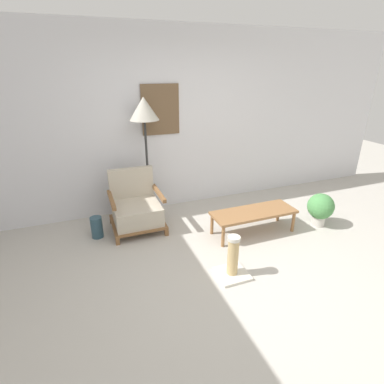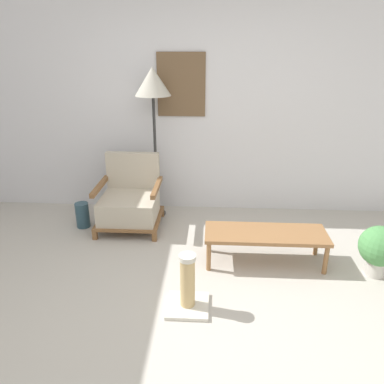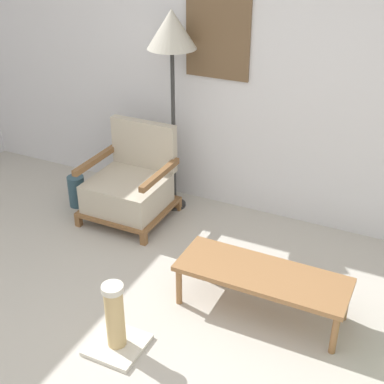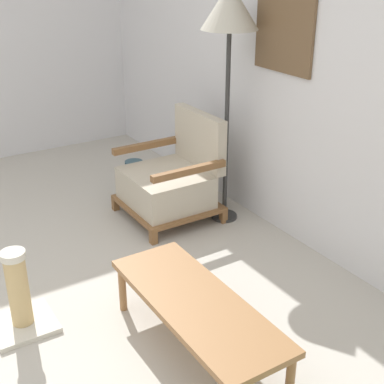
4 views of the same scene
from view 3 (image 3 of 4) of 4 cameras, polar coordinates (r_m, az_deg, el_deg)
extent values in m
plane|color=#B7B2A8|center=(3.47, -9.44, -17.95)|extent=(14.00, 14.00, 0.00)
cube|color=silver|center=(4.51, 5.58, 13.76)|extent=(8.00, 0.06, 2.70)
cube|color=brown|center=(4.50, 2.77, 16.45)|extent=(0.56, 0.02, 0.72)
cube|color=brown|center=(4.76, -11.99, -3.02)|extent=(0.05, 0.05, 0.10)
cube|color=brown|center=(4.43, -5.16, -5.03)|extent=(0.05, 0.05, 0.10)
cube|color=brown|center=(5.19, -7.93, 0.21)|extent=(0.05, 0.05, 0.10)
cube|color=brown|center=(4.89, -1.47, -1.39)|extent=(0.05, 0.05, 0.10)
cube|color=brown|center=(4.77, -6.70, -1.55)|extent=(0.71, 0.67, 0.03)
cube|color=#BCB29E|center=(4.69, -6.92, -0.15)|extent=(0.63, 0.57, 0.26)
cube|color=#BCB29E|center=(4.78, -5.15, 5.12)|extent=(0.63, 0.08, 0.43)
cube|color=brown|center=(4.76, -10.27, 3.39)|extent=(0.05, 0.61, 0.05)
cube|color=brown|center=(4.44, -3.44, 1.89)|extent=(0.05, 0.61, 0.05)
cylinder|color=#2D2D2D|center=(4.98, -1.85, -1.31)|extent=(0.20, 0.20, 0.03)
cylinder|color=#2D2D2D|center=(4.66, -1.99, 6.46)|extent=(0.03, 0.03, 1.43)
cone|color=#B2AD9E|center=(4.40, -2.18, 17.00)|extent=(0.40, 0.40, 0.31)
cube|color=olive|center=(3.63, 7.51, -8.72)|extent=(1.16, 0.42, 0.04)
cylinder|color=olive|center=(3.77, -1.40, -10.00)|extent=(0.04, 0.04, 0.29)
cylinder|color=olive|center=(3.53, 14.95, -14.48)|extent=(0.04, 0.04, 0.29)
cylinder|color=olive|center=(4.01, 0.83, -7.27)|extent=(0.04, 0.04, 0.29)
cylinder|color=olive|center=(3.78, 16.10, -11.19)|extent=(0.04, 0.04, 0.29)
cylinder|color=#2D4C5B|center=(5.03, -12.20, 0.09)|extent=(0.15, 0.15, 0.29)
cube|color=beige|center=(3.57, -7.95, -15.85)|extent=(0.34, 0.34, 0.03)
cylinder|color=tan|center=(3.42, -8.21, -13.15)|extent=(0.12, 0.12, 0.42)
cylinder|color=beige|center=(3.27, -8.49, -10.14)|extent=(0.14, 0.14, 0.04)
camera|label=1|loc=(2.94, -69.20, 2.89)|focal=28.00mm
camera|label=2|loc=(1.49, -73.27, -12.84)|focal=35.00mm
camera|label=4|loc=(1.97, 56.60, -0.67)|focal=50.00mm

